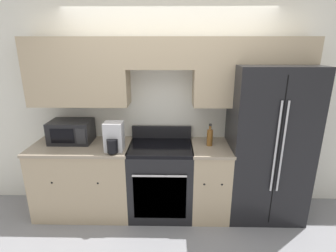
# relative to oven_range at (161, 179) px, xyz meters

# --- Properties ---
(ground_plane) EXTENTS (12.00, 12.00, 0.00)m
(ground_plane) POSITION_rel_oven_range_xyz_m (0.09, -0.31, -0.46)
(ground_plane) COLOR gray
(wall_back) EXTENTS (8.00, 0.39, 2.60)m
(wall_back) POSITION_rel_oven_range_xyz_m (0.09, 0.28, 1.02)
(wall_back) COLOR silver
(wall_back) RESTS_ON ground_plane
(lower_cabinets_left) EXTENTS (1.20, 0.64, 0.91)m
(lower_cabinets_left) POSITION_rel_oven_range_xyz_m (-0.97, -0.00, -0.00)
(lower_cabinets_left) COLOR tan
(lower_cabinets_left) RESTS_ON ground_plane
(lower_cabinets_right) EXTENTS (0.47, 0.64, 0.91)m
(lower_cabinets_right) POSITION_rel_oven_range_xyz_m (0.61, -0.00, -0.00)
(lower_cabinets_right) COLOR tan
(lower_cabinets_right) RESTS_ON ground_plane
(oven_range) EXTENTS (0.77, 0.65, 1.07)m
(oven_range) POSITION_rel_oven_range_xyz_m (0.00, 0.00, 0.00)
(oven_range) COLOR black
(oven_range) RESTS_ON ground_plane
(refrigerator) EXTENTS (0.91, 0.80, 1.87)m
(refrigerator) POSITION_rel_oven_range_xyz_m (1.28, 0.07, 0.47)
(refrigerator) COLOR black
(refrigerator) RESTS_ON ground_plane
(microwave) EXTENTS (0.51, 0.35, 0.27)m
(microwave) POSITION_rel_oven_range_xyz_m (-1.11, 0.11, 0.59)
(microwave) COLOR black
(microwave) RESTS_ON lower_cabinets_left
(bottle) EXTENTS (0.07, 0.07, 0.27)m
(bottle) POSITION_rel_oven_range_xyz_m (0.59, 0.02, 0.56)
(bottle) COLOR brown
(bottle) RESTS_ON lower_cabinets_right
(coffee_maker) EXTENTS (0.21, 0.25, 0.34)m
(coffee_maker) POSITION_rel_oven_range_xyz_m (-0.52, -0.17, 0.61)
(coffee_maker) COLOR #B7B7BC
(coffee_maker) RESTS_ON lower_cabinets_left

